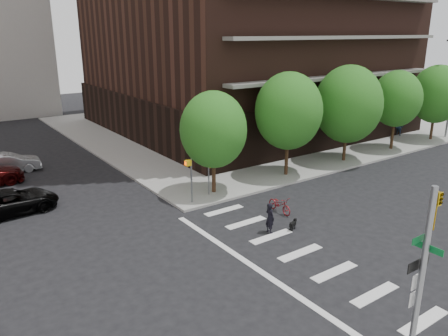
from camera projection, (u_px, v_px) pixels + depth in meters
name	position (u px, v px, depth m)	size (l,w,h in m)	color
ground	(248.00, 273.00, 18.10)	(120.00, 120.00, 0.00)	black
sidewalk_ne	(263.00, 122.00, 47.68)	(39.00, 33.00, 0.15)	gray
crosswalk	(287.00, 258.00, 19.32)	(3.85, 13.00, 0.01)	silver
tree_a	(213.00, 130.00, 25.72)	(4.00, 4.00, 5.90)	#301E11
tree_b	(289.00, 111.00, 28.87)	(4.50, 4.50, 6.65)	#301E11
tree_c	(348.00, 104.00, 32.20)	(5.00, 5.00, 6.80)	#301E11
tree_d	(397.00, 99.00, 35.53)	(4.00, 4.00, 6.20)	#301E11
tree_e	(437.00, 94.00, 38.86)	(4.50, 4.50, 6.35)	#301E11
traffic_signal	(416.00, 312.00, 11.19)	(0.90, 0.75, 6.00)	slate
pedestrian_signal	(195.00, 173.00, 25.00)	(2.18, 0.67, 2.60)	slate
parked_car_black	(11.00, 202.00, 23.82)	(4.95, 2.28, 1.37)	black
parked_car_silver	(8.00, 163.00, 30.79)	(4.28, 1.49, 1.41)	#ADB0B5
scooter	(280.00, 204.00, 24.06)	(0.62, 1.79, 0.94)	maroon
dog_walker	(270.00, 218.00, 21.53)	(0.38, 0.57, 1.57)	black
dog	(293.00, 224.00, 21.98)	(0.60, 0.35, 0.51)	black
pedestrian_far	(399.00, 127.00, 41.10)	(0.62, 0.80, 1.64)	#1F334D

